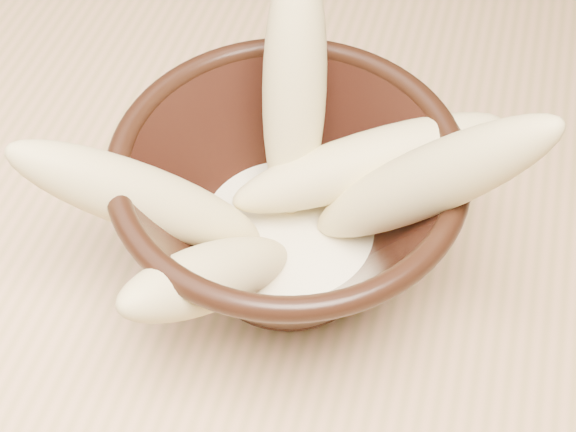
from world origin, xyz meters
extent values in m
cube|color=#DEA87A|center=(0.00, 0.00, 0.73)|extent=(1.20, 0.80, 0.04)
cylinder|color=black|center=(0.07, 0.00, 0.76)|extent=(0.10, 0.10, 0.01)
cylinder|color=black|center=(0.07, 0.00, 0.78)|extent=(0.09, 0.09, 0.01)
torus|color=black|center=(0.07, 0.00, 0.86)|extent=(0.22, 0.22, 0.01)
cylinder|color=#F3EAC3|center=(0.07, 0.00, 0.79)|extent=(0.13, 0.13, 0.02)
ellipsoid|color=#DCCD82|center=(0.06, 0.05, 0.87)|extent=(0.06, 0.12, 0.18)
ellipsoid|color=#DCCD82|center=(-0.01, -0.04, 0.85)|extent=(0.17, 0.10, 0.14)
ellipsoid|color=#DCCD82|center=(0.16, 0.00, 0.87)|extent=(0.16, 0.06, 0.17)
ellipsoid|color=#DCCD82|center=(0.12, 0.03, 0.84)|extent=(0.19, 0.12, 0.08)
ellipsoid|color=#DCCD82|center=(0.05, -0.08, 0.83)|extent=(0.11, 0.14, 0.11)
camera|label=1|loc=(0.16, -0.31, 1.23)|focal=50.00mm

